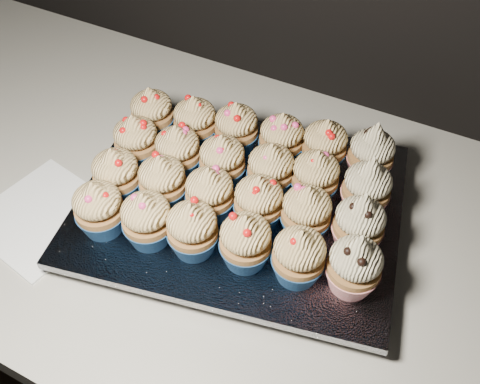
# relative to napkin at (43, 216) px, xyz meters

# --- Properties ---
(cabinet) EXTENTS (2.40, 0.60, 0.86)m
(cabinet) POSITION_rel_napkin_xyz_m (0.03, 0.13, -0.47)
(cabinet) COLOR black
(cabinet) RESTS_ON ground
(worktop) EXTENTS (2.44, 0.64, 0.04)m
(worktop) POSITION_rel_napkin_xyz_m (0.03, 0.13, -0.02)
(worktop) COLOR beige
(worktop) RESTS_ON cabinet
(napkin) EXTENTS (0.18, 0.18, 0.00)m
(napkin) POSITION_rel_napkin_xyz_m (0.00, 0.00, 0.00)
(napkin) COLOR white
(napkin) RESTS_ON worktop
(baking_tray) EXTENTS (0.44, 0.37, 0.02)m
(baking_tray) POSITION_rel_napkin_xyz_m (0.24, 0.13, 0.01)
(baking_tray) COLOR black
(baking_tray) RESTS_ON worktop
(foil_lining) EXTENTS (0.48, 0.41, 0.01)m
(foil_lining) POSITION_rel_napkin_xyz_m (0.24, 0.13, 0.03)
(foil_lining) COLOR silver
(foil_lining) RESTS_ON baking_tray
(cupcake_0) EXTENTS (0.06, 0.06, 0.08)m
(cupcake_0) POSITION_rel_napkin_xyz_m (0.11, 0.01, 0.07)
(cupcake_0) COLOR navy
(cupcake_0) RESTS_ON foil_lining
(cupcake_1) EXTENTS (0.06, 0.06, 0.08)m
(cupcake_1) POSITION_rel_napkin_xyz_m (0.17, 0.02, 0.07)
(cupcake_1) COLOR navy
(cupcake_1) RESTS_ON foil_lining
(cupcake_2) EXTENTS (0.06, 0.06, 0.08)m
(cupcake_2) POSITION_rel_napkin_xyz_m (0.23, 0.03, 0.07)
(cupcake_2) COLOR navy
(cupcake_2) RESTS_ON foil_lining
(cupcake_3) EXTENTS (0.06, 0.06, 0.08)m
(cupcake_3) POSITION_rel_napkin_xyz_m (0.29, 0.04, 0.07)
(cupcake_3) COLOR navy
(cupcake_3) RESTS_ON foil_lining
(cupcake_4) EXTENTS (0.06, 0.06, 0.08)m
(cupcake_4) POSITION_rel_napkin_xyz_m (0.36, 0.05, 0.07)
(cupcake_4) COLOR navy
(cupcake_4) RESTS_ON foil_lining
(cupcake_5) EXTENTS (0.06, 0.06, 0.10)m
(cupcake_5) POSITION_rel_napkin_xyz_m (0.42, 0.07, 0.07)
(cupcake_5) COLOR red
(cupcake_5) RESTS_ON foil_lining
(cupcake_6) EXTENTS (0.06, 0.06, 0.08)m
(cupcake_6) POSITION_rel_napkin_xyz_m (0.09, 0.06, 0.07)
(cupcake_6) COLOR navy
(cupcake_6) RESTS_ON foil_lining
(cupcake_7) EXTENTS (0.06, 0.06, 0.08)m
(cupcake_7) POSITION_rel_napkin_xyz_m (0.15, 0.08, 0.07)
(cupcake_7) COLOR navy
(cupcake_7) RESTS_ON foil_lining
(cupcake_8) EXTENTS (0.06, 0.06, 0.08)m
(cupcake_8) POSITION_rel_napkin_xyz_m (0.22, 0.09, 0.07)
(cupcake_8) COLOR navy
(cupcake_8) RESTS_ON foil_lining
(cupcake_9) EXTENTS (0.06, 0.06, 0.08)m
(cupcake_9) POSITION_rel_napkin_xyz_m (0.28, 0.10, 0.07)
(cupcake_9) COLOR navy
(cupcake_9) RESTS_ON foil_lining
(cupcake_10) EXTENTS (0.06, 0.06, 0.08)m
(cupcake_10) POSITION_rel_napkin_xyz_m (0.34, 0.12, 0.07)
(cupcake_10) COLOR navy
(cupcake_10) RESTS_ON foil_lining
(cupcake_11) EXTENTS (0.06, 0.06, 0.10)m
(cupcake_11) POSITION_rel_napkin_xyz_m (0.40, 0.13, 0.07)
(cupcake_11) COLOR red
(cupcake_11) RESTS_ON foil_lining
(cupcake_12) EXTENTS (0.06, 0.06, 0.08)m
(cupcake_12) POSITION_rel_napkin_xyz_m (0.08, 0.13, 0.07)
(cupcake_12) COLOR navy
(cupcake_12) RESTS_ON foil_lining
(cupcake_13) EXTENTS (0.06, 0.06, 0.08)m
(cupcake_13) POSITION_rel_napkin_xyz_m (0.14, 0.14, 0.07)
(cupcake_13) COLOR navy
(cupcake_13) RESTS_ON foil_lining
(cupcake_14) EXTENTS (0.06, 0.06, 0.08)m
(cupcake_14) POSITION_rel_napkin_xyz_m (0.21, 0.15, 0.07)
(cupcake_14) COLOR navy
(cupcake_14) RESTS_ON foil_lining
(cupcake_15) EXTENTS (0.06, 0.06, 0.08)m
(cupcake_15) POSITION_rel_napkin_xyz_m (0.27, 0.16, 0.07)
(cupcake_15) COLOR navy
(cupcake_15) RESTS_ON foil_lining
(cupcake_16) EXTENTS (0.06, 0.06, 0.08)m
(cupcake_16) POSITION_rel_napkin_xyz_m (0.33, 0.18, 0.07)
(cupcake_16) COLOR navy
(cupcake_16) RESTS_ON foil_lining
(cupcake_17) EXTENTS (0.06, 0.06, 0.10)m
(cupcake_17) POSITION_rel_napkin_xyz_m (0.39, 0.19, 0.07)
(cupcake_17) COLOR red
(cupcake_17) RESTS_ON foil_lining
(cupcake_18) EXTENTS (0.06, 0.06, 0.08)m
(cupcake_18) POSITION_rel_napkin_xyz_m (0.07, 0.19, 0.07)
(cupcake_18) COLOR navy
(cupcake_18) RESTS_ON foil_lining
(cupcake_19) EXTENTS (0.06, 0.06, 0.08)m
(cupcake_19) POSITION_rel_napkin_xyz_m (0.13, 0.20, 0.07)
(cupcake_19) COLOR navy
(cupcake_19) RESTS_ON foil_lining
(cupcake_20) EXTENTS (0.06, 0.06, 0.08)m
(cupcake_20) POSITION_rel_napkin_xyz_m (0.19, 0.21, 0.07)
(cupcake_20) COLOR navy
(cupcake_20) RESTS_ON foil_lining
(cupcake_21) EXTENTS (0.06, 0.06, 0.08)m
(cupcake_21) POSITION_rel_napkin_xyz_m (0.26, 0.22, 0.07)
(cupcake_21) COLOR navy
(cupcake_21) RESTS_ON foil_lining
(cupcake_22) EXTENTS (0.06, 0.06, 0.08)m
(cupcake_22) POSITION_rel_napkin_xyz_m (0.32, 0.24, 0.07)
(cupcake_22) COLOR navy
(cupcake_22) RESTS_ON foil_lining
(cupcake_23) EXTENTS (0.06, 0.06, 0.10)m
(cupcake_23) POSITION_rel_napkin_xyz_m (0.38, 0.25, 0.07)
(cupcake_23) COLOR red
(cupcake_23) RESTS_ON foil_lining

